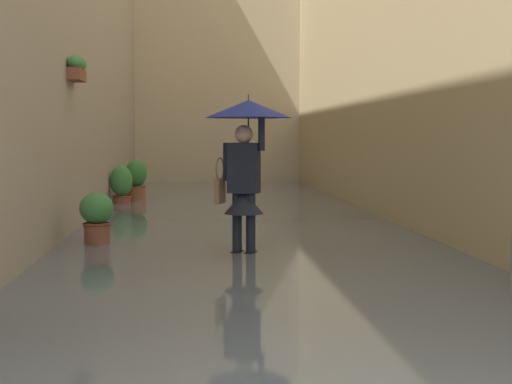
% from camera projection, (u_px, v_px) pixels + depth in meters
% --- Properties ---
extents(ground_plane, '(60.00, 60.00, 0.00)m').
position_uv_depth(ground_plane, '(237.00, 223.00, 13.43)').
color(ground_plane, '#605B56').
extents(flood_water, '(6.03, 27.25, 0.09)m').
position_uv_depth(flood_water, '(237.00, 221.00, 13.42)').
color(flood_water, slate).
rests_on(flood_water, ground_plane).
extents(building_facade_far, '(8.83, 1.80, 11.55)m').
position_uv_depth(building_facade_far, '(217.00, 6.00, 24.45)').
color(building_facade_far, beige).
rests_on(building_facade_far, ground_plane).
extents(person_wading, '(1.08, 1.08, 2.08)m').
position_uv_depth(person_wading, '(246.00, 141.00, 9.39)').
color(person_wading, black).
rests_on(person_wading, ground_plane).
extents(potted_plant_far_right, '(0.48, 0.48, 0.92)m').
position_uv_depth(potted_plant_far_right, '(121.00, 185.00, 16.47)').
color(potted_plant_far_right, brown).
rests_on(potted_plant_far_right, ground_plane).
extents(potted_plant_mid_right, '(0.46, 0.46, 0.79)m').
position_uv_depth(potted_plant_mid_right, '(97.00, 218.00, 10.27)').
color(potted_plant_mid_right, brown).
rests_on(potted_plant_mid_right, ground_plane).
extents(potted_plant_near_right, '(0.50, 0.50, 1.01)m').
position_uv_depth(potted_plant_near_right, '(136.00, 181.00, 17.36)').
color(potted_plant_near_right, '#9E563D').
rests_on(potted_plant_near_right, ground_plane).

